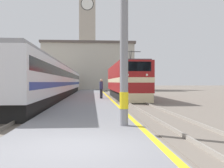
# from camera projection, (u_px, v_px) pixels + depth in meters

# --- Properties ---
(ground_plane) EXTENTS (200.00, 200.00, 0.00)m
(ground_plane) POSITION_uv_depth(u_px,v_px,m) (90.00, 95.00, 36.22)
(ground_plane) COLOR #70665B
(platform) EXTENTS (4.39, 140.00, 0.28)m
(platform) POSITION_uv_depth(u_px,v_px,m) (89.00, 96.00, 31.23)
(platform) COLOR slate
(platform) RESTS_ON ground
(rail_track_near) EXTENTS (2.84, 140.00, 0.16)m
(rail_track_near) POSITION_uv_depth(u_px,v_px,m) (123.00, 97.00, 31.54)
(rail_track_near) COLOR #70665B
(rail_track_near) RESTS_ON ground
(rail_track_far) EXTENTS (2.84, 140.00, 0.16)m
(rail_track_far) POSITION_uv_depth(u_px,v_px,m) (58.00, 97.00, 30.96)
(rail_track_far) COLOR #70665B
(rail_track_far) RESTS_ON ground
(locomotive_train) EXTENTS (2.92, 16.13, 4.82)m
(locomotive_train) POSITION_uv_depth(u_px,v_px,m) (125.00, 81.00, 29.45)
(locomotive_train) COLOR black
(locomotive_train) RESTS_ON ground
(passenger_train) EXTENTS (2.92, 42.14, 3.60)m
(passenger_train) POSITION_uv_depth(u_px,v_px,m) (58.00, 81.00, 31.42)
(passenger_train) COLOR black
(passenger_train) RESTS_ON ground
(catenary_mast) EXTENTS (2.86, 0.31, 7.18)m
(catenary_mast) POSITION_uv_depth(u_px,v_px,m) (127.00, 26.00, 9.35)
(catenary_mast) COLOR gray
(catenary_mast) RESTS_ON platform
(person_on_platform) EXTENTS (0.34, 0.34, 1.84)m
(person_on_platform) POSITION_uv_depth(u_px,v_px,m) (101.00, 88.00, 24.82)
(person_on_platform) COLOR #23232D
(person_on_platform) RESTS_ON platform
(clock_tower) EXTENTS (5.31, 5.31, 28.86)m
(clock_tower) POSITION_uv_depth(u_px,v_px,m) (87.00, 32.00, 69.88)
(clock_tower) COLOR #ADA393
(clock_tower) RESTS_ON ground
(station_building) EXTENTS (20.16, 6.78, 10.53)m
(station_building) POSITION_uv_depth(u_px,v_px,m) (88.00, 66.00, 57.75)
(station_building) COLOR #B7B2A3
(station_building) RESTS_ON ground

